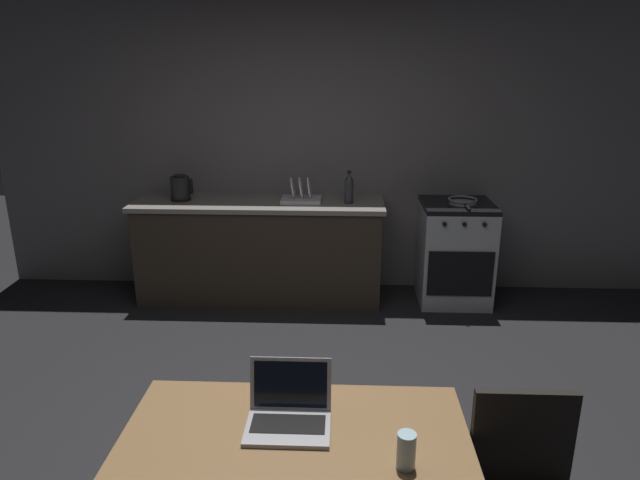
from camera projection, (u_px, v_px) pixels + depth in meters
name	position (u px, v px, depth m)	size (l,w,h in m)	color
ground_plane	(290.00, 459.00, 3.05)	(12.00, 12.00, 0.00)	black
back_wall	(348.00, 145.00, 5.07)	(6.40, 0.10, 2.65)	slate
kitchen_counter	(260.00, 249.00, 5.04)	(2.16, 0.64, 0.89)	#382D23
stove_oven	(454.00, 252.00, 4.97)	(0.60, 0.62, 0.89)	#B7BABF
dining_table	(294.00, 460.00, 2.09)	(1.30, 0.80, 0.71)	brown
laptop	(289.00, 413.00, 2.17)	(0.32, 0.27, 0.22)	#99999E
electric_kettle	(180.00, 188.00, 4.90)	(0.19, 0.17, 0.22)	black
bottle	(349.00, 188.00, 4.79)	(0.08, 0.08, 0.28)	#2D2D33
frying_pan	(463.00, 201.00, 4.80)	(0.25, 0.42, 0.05)	gray
drinking_glass	(406.00, 451.00, 1.93)	(0.07, 0.07, 0.13)	#99B7C6
dish_rack	(301.00, 196.00, 4.88)	(0.34, 0.26, 0.21)	silver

